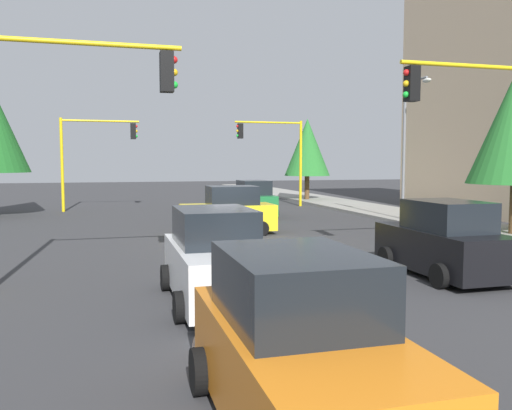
# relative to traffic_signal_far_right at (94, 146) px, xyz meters

# --- Properties ---
(ground_plane) EXTENTS (120.00, 120.00, 0.00)m
(ground_plane) POSITION_rel_traffic_signal_far_right_xyz_m (14.00, 5.68, -3.94)
(ground_plane) COLOR #353538
(sidewalk_kerb) EXTENTS (80.00, 4.00, 0.15)m
(sidewalk_kerb) POSITION_rel_traffic_signal_far_right_xyz_m (9.00, 16.18, -3.86)
(sidewalk_kerb) COLOR gray
(sidewalk_kerb) RESTS_ON ground
(lane_arrow_near) EXTENTS (2.40, 1.10, 1.10)m
(lane_arrow_near) POSITION_rel_traffic_signal_far_right_xyz_m (25.51, 2.68, -3.93)
(lane_arrow_near) COLOR silver
(lane_arrow_near) RESTS_ON ground
(traffic_signal_far_right) EXTENTS (0.36, 4.59, 5.55)m
(traffic_signal_far_right) POSITION_rel_traffic_signal_far_right_xyz_m (0.00, 0.00, 0.00)
(traffic_signal_far_right) COLOR yellow
(traffic_signal_far_right) RESTS_ON ground
(traffic_signal_near_left) EXTENTS (0.36, 4.59, 5.84)m
(traffic_signal_near_left) POSITION_rel_traffic_signal_far_right_xyz_m (20.00, 11.40, 0.19)
(traffic_signal_near_left) COLOR yellow
(traffic_signal_near_left) RESTS_ON ground
(traffic_signal_near_right) EXTENTS (0.36, 4.59, 5.87)m
(traffic_signal_near_right) POSITION_rel_traffic_signal_far_right_xyz_m (20.00, -0.05, 0.20)
(traffic_signal_near_right) COLOR yellow
(traffic_signal_near_right) RESTS_ON ground
(traffic_signal_far_left) EXTENTS (0.36, 4.59, 5.67)m
(traffic_signal_far_left) POSITION_rel_traffic_signal_far_right_xyz_m (0.00, 11.37, 0.08)
(traffic_signal_far_left) COLOR yellow
(traffic_signal_far_left) RESTS_ON ground
(street_lamp_curbside) EXTENTS (2.15, 0.28, 7.00)m
(street_lamp_curbside) POSITION_rel_traffic_signal_far_right_xyz_m (10.39, 14.88, 0.41)
(street_lamp_curbside) COLOR slate
(street_lamp_curbside) RESTS_ON ground
(tree_roadside_far) EXTENTS (3.40, 3.40, 6.17)m
(tree_roadside_far) POSITION_rel_traffic_signal_far_right_xyz_m (-4.00, 15.18, 0.09)
(tree_roadside_far) COLOR brown
(tree_roadside_far) RESTS_ON ground
(car_yellow) EXTENTS (2.10, 3.80, 1.98)m
(car_yellow) POSITION_rel_traffic_signal_far_right_xyz_m (12.00, 5.60, -3.04)
(car_yellow) COLOR yellow
(car_yellow) RESTS_ON ground
(car_black) EXTENTS (4.02, 2.03, 1.98)m
(car_black) POSITION_rel_traffic_signal_far_right_xyz_m (21.32, 9.24, -3.04)
(car_black) COLOR black
(car_black) RESTS_ON ground
(car_green) EXTENTS (3.78, 2.01, 1.98)m
(car_green) POSITION_rel_traffic_signal_far_right_xyz_m (5.92, 8.29, -3.04)
(car_green) COLOR #1E7238
(car_green) RESTS_ON ground
(car_white) EXTENTS (4.12, 2.09, 1.98)m
(car_white) POSITION_rel_traffic_signal_far_right_xyz_m (22.21, 3.07, -3.04)
(car_white) COLOR white
(car_white) RESTS_ON ground
(car_orange) EXTENTS (3.99, 2.04, 1.98)m
(car_orange) POSITION_rel_traffic_signal_far_right_xyz_m (27.76, 2.92, -3.04)
(car_orange) COLOR orange
(car_orange) RESTS_ON ground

